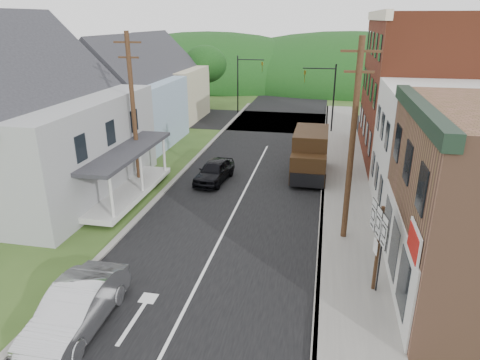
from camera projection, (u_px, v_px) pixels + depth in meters
The scene contains 24 objects.
ground at pixel (207, 265), 17.76m from camera, with size 120.00×120.00×0.00m, color #2D4719.
road at pixel (250, 181), 26.92m from camera, with size 9.00×90.00×0.02m, color black.
cross_road at pixel (280, 122), 42.51m from camera, with size 60.00×9.00×0.02m, color black.
sidewalk_right at pixel (347, 200), 23.97m from camera, with size 2.80×55.00×0.15m, color slate.
curb_right at pixel (322, 198), 24.22m from camera, with size 0.20×55.00×0.15m, color slate.
curb_left at pixel (168, 187), 25.93m from camera, with size 0.30×55.00×0.12m, color slate.
storefront_white at pixel (463, 154), 21.39m from camera, with size 8.00×7.00×6.50m, color silver.
storefront_red at pixel (429, 90), 29.48m from camera, with size 8.00×12.00×10.00m, color maroon.
house_gray at pixel (27, 121), 23.98m from camera, with size 10.20×12.24×8.35m.
house_blue at pixel (130, 98), 34.07m from camera, with size 7.14×8.16×7.28m.
house_cream at pixel (165, 82), 42.41m from camera, with size 7.14×8.16×7.28m.
utility_pole_right at pixel (352, 142), 18.28m from camera, with size 1.60×0.26×9.00m.
utility_pole_left at pixel (133, 110), 24.64m from camera, with size 1.60×0.26×9.00m.
traffic_signal_right at pixel (326, 90), 37.17m from camera, with size 2.87×0.20×6.00m.
traffic_signal_left at pixel (244, 78), 45.18m from camera, with size 2.87×0.20×6.00m.
tree_left_b at pixel (19, 90), 30.17m from camera, with size 4.80×4.80×6.94m.
tree_left_c at pixel (58, 63), 37.50m from camera, with size 5.80×5.80×8.41m.
tree_left_d at pixel (205, 64), 47.02m from camera, with size 4.80×4.80×6.94m.
forested_ridge at pixel (300, 83), 68.17m from camera, with size 90.00×30.00×16.00m, color black.
silver_sedan at pixel (77, 309), 13.89m from camera, with size 1.65×4.73×1.56m, color #B7B8BD.
dark_sedan at pixel (214, 171), 26.68m from camera, with size 1.62×4.02×1.37m, color black.
delivery_van at pixel (310, 154), 27.29m from camera, with size 2.21×5.27×2.94m.
route_sign_cluster at pixel (378, 237), 15.22m from camera, with size 0.40×1.91×3.37m.
warning_sign at pixel (380, 248), 15.26m from camera, with size 0.13×0.77×2.77m.
Camera 1 is at (4.38, -14.77, 9.62)m, focal length 32.00 mm.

